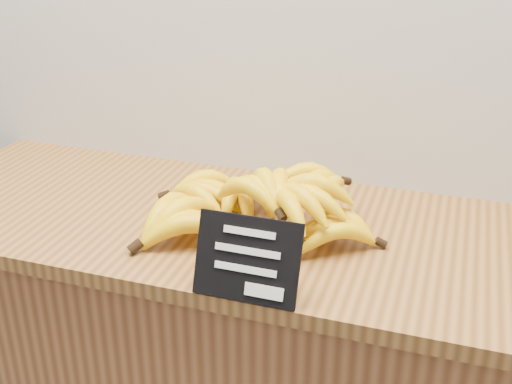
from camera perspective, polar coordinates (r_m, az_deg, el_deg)
name	(u,v)px	position (r m, az deg, el deg)	size (l,w,h in m)	color
counter_top	(264,230)	(1.27, 0.71, -3.40)	(1.52, 0.54, 0.03)	olive
chalkboard_sign	(247,259)	(1.02, -0.80, -5.99)	(0.17, 0.01, 0.14)	black
banana_pile	(258,202)	(1.23, 0.19, -0.93)	(0.50, 0.33, 0.12)	yellow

